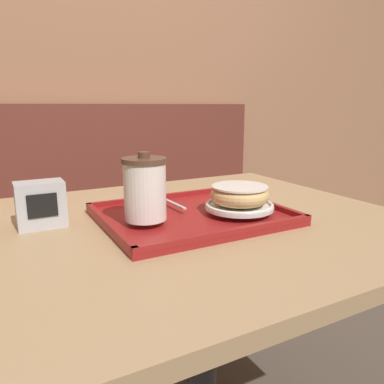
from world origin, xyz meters
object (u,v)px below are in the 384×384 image
object	(u,v)px
napkin_dispenser	(41,204)
donut_chocolate_glazed	(240,194)
coffee_cup_front	(145,189)
spoon	(163,197)

from	to	relation	value
napkin_dispenser	donut_chocolate_glazed	bearing A→B (deg)	-20.86
coffee_cup_front	spoon	distance (m)	0.18
coffee_cup_front	donut_chocolate_glazed	xyz separation A→B (m)	(0.22, -0.03, -0.03)
coffee_cup_front	spoon	world-z (taller)	coffee_cup_front
donut_chocolate_glazed	napkin_dispenser	world-z (taller)	napkin_dispenser
donut_chocolate_glazed	spoon	world-z (taller)	donut_chocolate_glazed
spoon	coffee_cup_front	bearing A→B (deg)	141.87
coffee_cup_front	spoon	bearing A→B (deg)	54.42
coffee_cup_front	napkin_dispenser	size ratio (longest dim) A/B	1.42
coffee_cup_front	napkin_dispenser	world-z (taller)	coffee_cup_front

